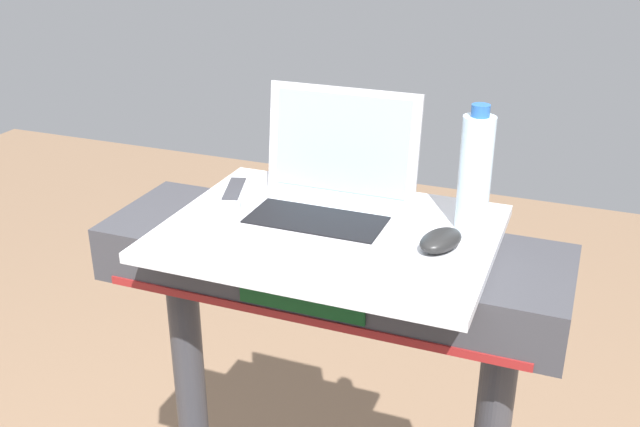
{
  "coord_description": "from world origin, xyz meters",
  "views": [
    {
      "loc": [
        0.44,
        -0.48,
        1.79
      ],
      "look_at": [
        0.0,
        0.65,
        1.26
      ],
      "focal_mm": 41.24,
      "sensor_mm": 36.0,
      "label": 1
    }
  ],
  "objects": [
    {
      "name": "computer_mouse",
      "position": [
        0.21,
        0.69,
        1.23
      ],
      "size": [
        0.09,
        0.11,
        0.03
      ],
      "primitive_type": "ellipsoid",
      "rotation": [
        0.0,
        0.0,
        -0.36
      ],
      "color": "black",
      "rests_on": "desk_board"
    },
    {
      "name": "desk_board",
      "position": [
        0.0,
        0.7,
        1.2
      ],
      "size": [
        0.62,
        0.47,
        0.02
      ],
      "primitive_type": "cube",
      "color": "silver",
      "rests_on": "treadmill_base"
    },
    {
      "name": "water_bottle",
      "position": [
        0.25,
        0.8,
        1.32
      ],
      "size": [
        0.06,
        0.06,
        0.24
      ],
      "color": "silver",
      "rests_on": "desk_board"
    },
    {
      "name": "laptop",
      "position": [
        -0.02,
        0.74,
        1.26
      ],
      "size": [
        0.31,
        0.25,
        0.24
      ],
      "rotation": [
        0.0,
        0.0,
        -0.05
      ],
      "color": "#B7B7BC",
      "rests_on": "desk_board"
    },
    {
      "name": "tv_remote",
      "position": [
        -0.23,
        0.76,
        1.22
      ],
      "size": [
        0.09,
        0.17,
        0.02
      ],
      "color": "silver",
      "rests_on": "desk_board"
    }
  ]
}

